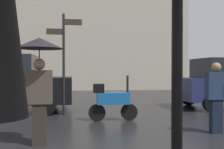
{
  "coord_description": "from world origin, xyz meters",
  "views": [
    {
      "loc": [
        -0.7,
        -2.64,
        1.36
      ],
      "look_at": [
        0.21,
        3.67,
        1.28
      ],
      "focal_mm": 43.75,
      "sensor_mm": 36.0,
      "label": 1
    }
  ],
  "objects_px": {
    "street_signpost": "(64,54)",
    "parked_scooter": "(112,101)",
    "pedestrian_with_bag": "(217,93)",
    "parked_car_left": "(2,83)",
    "pedestrian_with_umbrella": "(39,64)"
  },
  "relations": [
    {
      "from": "parked_scooter",
      "to": "street_signpost",
      "type": "height_order",
      "value": "street_signpost"
    },
    {
      "from": "pedestrian_with_bag",
      "to": "parked_scooter",
      "type": "bearing_deg",
      "value": 75.71
    },
    {
      "from": "pedestrian_with_umbrella",
      "to": "parked_car_left",
      "type": "distance_m",
      "value": 4.7
    },
    {
      "from": "parked_car_left",
      "to": "street_signpost",
      "type": "height_order",
      "value": "street_signpost"
    },
    {
      "from": "pedestrian_with_bag",
      "to": "parked_car_left",
      "type": "distance_m",
      "value": 6.67
    },
    {
      "from": "street_signpost",
      "to": "parked_scooter",
      "type": "bearing_deg",
      "value": -42.06
    },
    {
      "from": "pedestrian_with_bag",
      "to": "parked_scooter",
      "type": "xyz_separation_m",
      "value": [
        -2.07,
        1.78,
        -0.32
      ]
    },
    {
      "from": "pedestrian_with_bag",
      "to": "street_signpost",
      "type": "height_order",
      "value": "street_signpost"
    },
    {
      "from": "parked_scooter",
      "to": "street_signpost",
      "type": "distance_m",
      "value": 2.21
    },
    {
      "from": "parked_car_left",
      "to": "street_signpost",
      "type": "xyz_separation_m",
      "value": [
        2.04,
        -0.92,
        0.93
      ]
    },
    {
      "from": "parked_scooter",
      "to": "parked_car_left",
      "type": "bearing_deg",
      "value": 145.39
    },
    {
      "from": "parked_scooter",
      "to": "street_signpost",
      "type": "relative_size",
      "value": 0.43
    },
    {
      "from": "street_signpost",
      "to": "parked_car_left",
      "type": "bearing_deg",
      "value": 155.8
    },
    {
      "from": "parked_scooter",
      "to": "street_signpost",
      "type": "bearing_deg",
      "value": 135.41
    },
    {
      "from": "pedestrian_with_umbrella",
      "to": "pedestrian_with_bag",
      "type": "xyz_separation_m",
      "value": [
        3.71,
        0.46,
        -0.61
      ]
    }
  ]
}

